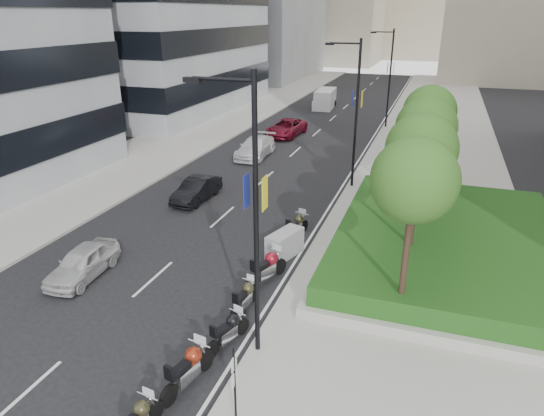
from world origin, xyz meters
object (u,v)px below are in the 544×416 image
at_px(lamp_post_1, 354,108).
at_px(motorcycle_1, 189,368).
at_px(lamp_post_0, 251,209).
at_px(car_b, 197,190).
at_px(motorcycle_2, 228,330).
at_px(car_c, 255,147).
at_px(parking_sign, 235,382).
at_px(car_d, 286,128).
at_px(car_a, 83,263).
at_px(delivery_van, 325,100).
at_px(motorcycle_4, 267,267).
at_px(motorcycle_3, 245,297).
at_px(motorcycle_6, 296,226).
at_px(motorcycle_5, 285,244).
at_px(lamp_post_2, 388,74).

distance_m(lamp_post_1, motorcycle_1, 19.63).
xyz_separation_m(lamp_post_0, car_b, (-8.11, 11.81, -4.40)).
bearing_deg(motorcycle_2, car_c, 36.24).
height_order(parking_sign, car_d, parking_sign).
bearing_deg(car_c, car_b, -91.12).
height_order(motorcycle_1, car_c, car_c).
height_order(car_a, car_c, car_c).
distance_m(car_b, car_c, 9.87).
xyz_separation_m(car_b, delivery_van, (0.33, 31.39, 0.32)).
distance_m(lamp_post_1, motorcycle_4, 13.45).
bearing_deg(motorcycle_3, car_d, 20.32).
bearing_deg(motorcycle_6, motorcycle_2, -164.18).
xyz_separation_m(motorcycle_1, motorcycle_3, (0.10, 4.21, -0.08)).
relative_size(parking_sign, motorcycle_3, 1.19).
height_order(motorcycle_5, car_c, car_c).
height_order(lamp_post_0, motorcycle_5, lamp_post_0).
bearing_deg(car_c, motorcycle_6, -62.66).
xyz_separation_m(motorcycle_1, motorcycle_5, (0.18, 8.81, -0.03)).
xyz_separation_m(motorcycle_6, car_b, (-6.98, 2.94, 0.07)).
xyz_separation_m(motorcycle_3, car_d, (-6.81, 26.82, 0.17)).
bearing_deg(motorcycle_2, delivery_van, 26.74).
distance_m(motorcycle_6, car_c, 14.62).
xyz_separation_m(parking_sign, motorcycle_3, (-1.79, 5.12, -0.90)).
xyz_separation_m(lamp_post_1, car_a, (-8.48, -14.77, -4.41)).
relative_size(lamp_post_0, delivery_van, 1.75).
distance_m(car_a, car_d, 26.72).
relative_size(motorcycle_2, car_c, 0.40).
relative_size(car_c, delivery_van, 0.99).
xyz_separation_m(motorcycle_5, car_c, (-7.11, 14.96, 0.14)).
relative_size(lamp_post_0, motorcycle_4, 3.79).
distance_m(lamp_post_1, motorcycle_2, 17.54).
bearing_deg(car_d, lamp_post_2, 41.81).
xyz_separation_m(car_d, delivery_van, (0.16, 14.25, 0.25)).
height_order(motorcycle_2, car_a, car_a).
xyz_separation_m(motorcycle_1, car_b, (-6.88, 13.89, 0.03)).
distance_m(parking_sign, motorcycle_1, 2.25).
height_order(lamp_post_2, motorcycle_2, lamp_post_2).
bearing_deg(motorcycle_3, motorcycle_2, -167.57).
bearing_deg(car_c, motorcycle_2, -72.85).
xyz_separation_m(motorcycle_4, car_a, (-7.44, -2.11, -0.00)).
bearing_deg(lamp_post_1, car_c, 150.18).
distance_m(motorcycle_2, car_c, 22.79).
bearing_deg(car_d, lamp_post_1, -51.90).
xyz_separation_m(motorcycle_3, car_a, (-7.35, 0.10, 0.10)).
relative_size(motorcycle_6, car_c, 0.43).
xyz_separation_m(motorcycle_4, motorcycle_5, (-0.01, 2.39, -0.06)).
bearing_deg(car_c, parking_sign, -71.75).
height_order(motorcycle_1, car_a, car_a).
height_order(parking_sign, motorcycle_4, parking_sign).
height_order(lamp_post_1, delivery_van, lamp_post_1).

